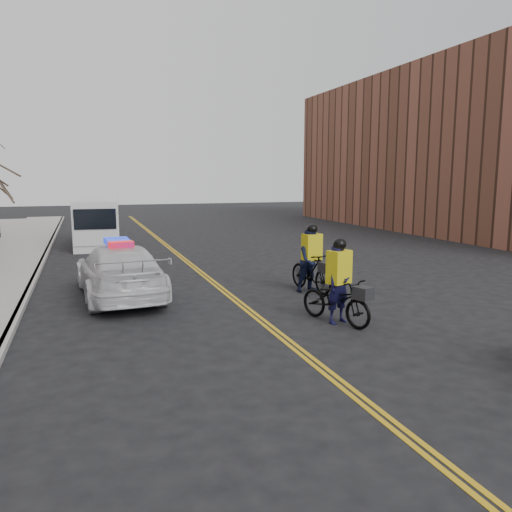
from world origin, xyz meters
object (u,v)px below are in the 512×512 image
object	(u,v)px
cargo_van	(98,224)
cyclist_near	(339,294)
cyclist_far	(312,265)
police_cruiser	(120,271)

from	to	relation	value
cargo_van	cyclist_near	distance (m)	17.93
cyclist_near	cargo_van	bearing A→B (deg)	86.56
cyclist_far	police_cruiser	bearing A→B (deg)	158.69
cargo_van	cyclist_far	size ratio (longest dim) A/B	2.72
cyclist_near	cyclist_far	bearing A→B (deg)	54.97
cyclist_far	cyclist_near	bearing A→B (deg)	-114.19
police_cruiser	cargo_van	xyz separation A→B (m)	(-0.26, 12.47, 0.40)
cyclist_near	cyclist_far	world-z (taller)	cyclist_far
cargo_van	cyclist_far	bearing A→B (deg)	-61.86
cyclist_near	police_cruiser	bearing A→B (deg)	116.76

